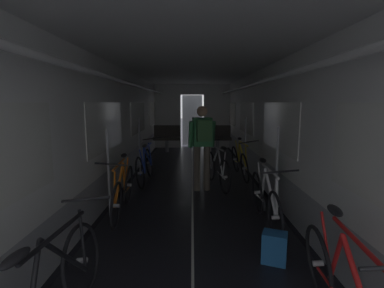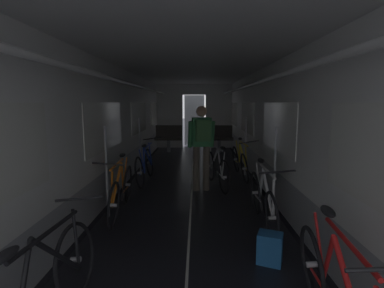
# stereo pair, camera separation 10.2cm
# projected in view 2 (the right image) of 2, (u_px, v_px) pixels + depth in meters

# --- Properties ---
(train_car_shell) EXTENTS (3.14, 12.34, 2.57)m
(train_car_shell) POSITION_uv_depth(u_px,v_px,m) (192.00, 105.00, 5.69)
(train_car_shell) COLOR black
(train_car_shell) RESTS_ON ground
(bench_seat_far_left) EXTENTS (0.98, 0.51, 0.95)m
(bench_seat_far_left) POSITION_uv_depth(u_px,v_px,m) (169.00, 136.00, 10.29)
(bench_seat_far_left) COLOR gray
(bench_seat_far_left) RESTS_ON ground
(bench_seat_far_right) EXTENTS (0.98, 0.51, 0.95)m
(bench_seat_far_right) POSITION_uv_depth(u_px,v_px,m) (219.00, 136.00, 10.27)
(bench_seat_far_right) COLOR gray
(bench_seat_far_right) RESTS_ON ground
(bicycle_orange) EXTENTS (0.44, 1.69, 0.95)m
(bicycle_orange) POSITION_uv_depth(u_px,v_px,m) (121.00, 191.00, 4.51)
(bicycle_orange) COLOR black
(bicycle_orange) RESTS_ON ground
(bicycle_blue) EXTENTS (0.44, 1.69, 0.96)m
(bicycle_blue) POSITION_uv_depth(u_px,v_px,m) (145.00, 165.00, 6.36)
(bicycle_blue) COLOR black
(bicycle_blue) RESTS_ON ground
(bicycle_white) EXTENTS (0.44, 1.69, 0.95)m
(bicycle_white) POSITION_uv_depth(u_px,v_px,m) (263.00, 200.00, 4.06)
(bicycle_white) COLOR black
(bicycle_white) RESTS_ON ground
(bicycle_yellow) EXTENTS (0.44, 1.69, 0.96)m
(bicycle_yellow) POSITION_uv_depth(u_px,v_px,m) (240.00, 161.00, 6.75)
(bicycle_yellow) COLOR black
(bicycle_yellow) RESTS_ON ground
(person_cyclist_aisle) EXTENTS (0.56, 0.43, 1.69)m
(person_cyclist_aisle) POSITION_uv_depth(u_px,v_px,m) (202.00, 140.00, 5.64)
(person_cyclist_aisle) COLOR brown
(person_cyclist_aisle) RESTS_ON ground
(bicycle_silver_in_aisle) EXTENTS (0.52, 1.66, 0.94)m
(bicycle_silver_in_aisle) POSITION_uv_depth(u_px,v_px,m) (217.00, 169.00, 5.99)
(bicycle_silver_in_aisle) COLOR black
(bicycle_silver_in_aisle) RESTS_ON ground
(backpack_on_floor) EXTENTS (0.32, 0.28, 0.34)m
(backpack_on_floor) POSITION_uv_depth(u_px,v_px,m) (270.00, 248.00, 3.15)
(backpack_on_floor) COLOR #1E5693
(backpack_on_floor) RESTS_ON ground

